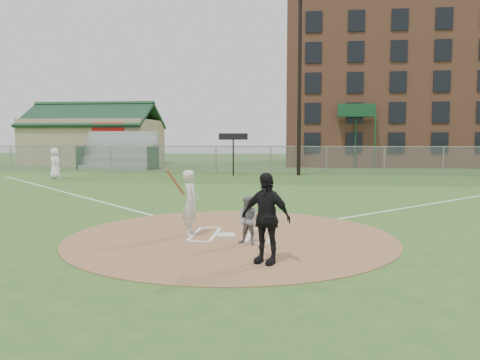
# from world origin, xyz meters

# --- Properties ---
(ground) EXTENTS (140.00, 140.00, 0.00)m
(ground) POSITION_xyz_m (0.00, 0.00, 0.00)
(ground) COLOR #30591E
(ground) RESTS_ON ground
(dirt_circle) EXTENTS (8.40, 8.40, 0.02)m
(dirt_circle) POSITION_xyz_m (0.00, 0.00, 0.01)
(dirt_circle) COLOR #946B46
(dirt_circle) RESTS_ON ground
(home_plate) EXTENTS (0.59, 0.59, 0.03)m
(home_plate) POSITION_xyz_m (-0.16, 0.03, 0.04)
(home_plate) COLOR silver
(home_plate) RESTS_ON dirt_circle
(foul_line_first) EXTENTS (17.04, 17.04, 0.01)m
(foul_line_first) POSITION_xyz_m (9.00, 9.00, 0.01)
(foul_line_first) COLOR white
(foul_line_first) RESTS_ON ground
(foul_line_third) EXTENTS (17.04, 17.04, 0.01)m
(foul_line_third) POSITION_xyz_m (-9.00, 9.00, 0.01)
(foul_line_third) COLOR white
(foul_line_third) RESTS_ON ground
(catcher) EXTENTS (0.67, 0.60, 1.14)m
(catcher) POSITION_xyz_m (0.53, -0.91, 0.59)
(catcher) COLOR slate
(catcher) RESTS_ON dirt_circle
(umpire) EXTENTS (1.17, 0.85, 1.84)m
(umpire) POSITION_xyz_m (1.03, -2.55, 0.94)
(umpire) COLOR black
(umpire) RESTS_ON dirt_circle
(ondeck_player) EXTENTS (1.13, 1.09, 1.95)m
(ondeck_player) POSITION_xyz_m (-13.42, 16.30, 0.98)
(ondeck_player) COLOR white
(ondeck_player) RESTS_ON ground
(batters_boxes) EXTENTS (2.08, 1.88, 0.01)m
(batters_boxes) POSITION_xyz_m (0.00, 0.15, 0.03)
(batters_boxes) COLOR white
(batters_boxes) RESTS_ON dirt_circle
(batter_at_plate) EXTENTS (0.72, 0.98, 1.78)m
(batter_at_plate) POSITION_xyz_m (-1.06, -0.05, 0.88)
(batter_at_plate) COLOR silver
(batter_at_plate) RESTS_ON dirt_circle
(outfield_fence) EXTENTS (56.08, 0.08, 2.03)m
(outfield_fence) POSITION_xyz_m (0.00, 22.00, 1.02)
(outfield_fence) COLOR slate
(outfield_fence) RESTS_ON ground
(bleachers) EXTENTS (6.08, 3.20, 3.20)m
(bleachers) POSITION_xyz_m (-13.00, 26.20, 1.59)
(bleachers) COLOR #B7BABF
(bleachers) RESTS_ON ground
(clubhouse) EXTENTS (12.20, 8.71, 6.23)m
(clubhouse) POSITION_xyz_m (-18.00, 32.99, 2.39)
(clubhouse) COLOR tan
(clubhouse) RESTS_ON ground
(brick_warehouse) EXTENTS (30.00, 17.17, 15.00)m
(brick_warehouse) POSITION_xyz_m (16.00, 37.96, 7.50)
(brick_warehouse) COLOR #955940
(brick_warehouse) RESTS_ON ground
(light_pole) EXTENTS (1.20, 0.30, 12.22)m
(light_pole) POSITION_xyz_m (2.00, 21.00, 6.61)
(light_pole) COLOR black
(light_pole) RESTS_ON ground
(scoreboard_sign) EXTENTS (2.00, 0.10, 2.93)m
(scoreboard_sign) POSITION_xyz_m (-2.50, 20.20, 2.39)
(scoreboard_sign) COLOR black
(scoreboard_sign) RESTS_ON ground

